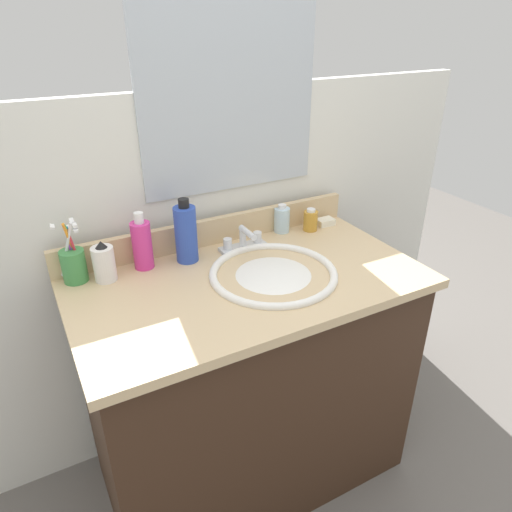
{
  "coord_description": "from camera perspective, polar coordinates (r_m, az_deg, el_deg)",
  "views": [
    {
      "loc": [
        -0.55,
        -1.06,
        1.5
      ],
      "look_at": [
        0.02,
        0.0,
        0.87
      ],
      "focal_mm": 32.98,
      "sensor_mm": 36.0,
      "label": 1
    }
  ],
  "objects": [
    {
      "name": "bottle_soap_pink",
      "position": [
        1.45,
        -13.65,
        1.4
      ],
      "size": [
        0.06,
        0.06,
        0.18
      ],
      "color": "#D8338C",
      "rests_on": "countertop"
    },
    {
      "name": "backsplash",
      "position": [
        1.58,
        -5.4,
        3.01
      ],
      "size": [
        1.03,
        0.02,
        0.09
      ],
      "primitive_type": "cube",
      "color": "#D1B284",
      "rests_on": "countertop"
    },
    {
      "name": "bottle_lotion_white",
      "position": [
        1.42,
        -17.96,
        -0.81
      ],
      "size": [
        0.06,
        0.06,
        0.13
      ],
      "color": "white",
      "rests_on": "countertop"
    },
    {
      "name": "back_wall",
      "position": [
        1.72,
        -5.93,
        -2.28
      ],
      "size": [
        2.13,
        0.04,
        1.3
      ],
      "primitive_type": "cube",
      "color": "silver",
      "rests_on": "ground_plane"
    },
    {
      "name": "countertop",
      "position": [
        1.39,
        -0.8,
        -3.29
      ],
      "size": [
        1.03,
        0.57,
        0.03
      ],
      "primitive_type": "cube",
      "color": "#D1B284",
      "rests_on": "vanity_cabinet"
    },
    {
      "name": "soap_bar",
      "position": [
        1.75,
        8.39,
        4.12
      ],
      "size": [
        0.06,
        0.04,
        0.02
      ],
      "primitive_type": "cube",
      "color": "white",
      "rests_on": "countertop"
    },
    {
      "name": "mirror_panel",
      "position": [
        1.54,
        -3.12,
        18.19
      ],
      "size": [
        0.6,
        0.01,
        0.56
      ],
      "primitive_type": "cube",
      "color": "#B2BCC6"
    },
    {
      "name": "vanity_cabinet",
      "position": [
        1.63,
        -0.71,
        -15.5
      ],
      "size": [
        0.99,
        0.52,
        0.78
      ],
      "primitive_type": "cube",
      "color": "#382316",
      "rests_on": "ground_plane"
    },
    {
      "name": "ground_plane",
      "position": [
        1.92,
        -0.64,
        -24.0
      ],
      "size": [
        6.0,
        6.0,
        0.0
      ],
      "primitive_type": "plane",
      "color": "#66605B"
    },
    {
      "name": "sink_basin",
      "position": [
        1.42,
        2.09,
        -3.34
      ],
      "size": [
        0.38,
        0.38,
        0.11
      ],
      "color": "white",
      "rests_on": "countertop"
    },
    {
      "name": "bottle_oil_amber",
      "position": [
        1.69,
        6.63,
        4.32
      ],
      "size": [
        0.05,
        0.05,
        0.08
      ],
      "color": "gold",
      "rests_on": "countertop"
    },
    {
      "name": "cup_green",
      "position": [
        1.45,
        -21.25,
        -0.84
      ],
      "size": [
        0.08,
        0.08,
        0.19
      ],
      "color": "#3F8C47",
      "rests_on": "countertop"
    },
    {
      "name": "faucet",
      "position": [
        1.54,
        -1.51,
        1.76
      ],
      "size": [
        0.16,
        0.1,
        0.08
      ],
      "color": "silver",
      "rests_on": "countertop"
    },
    {
      "name": "bottle_shampoo_blue",
      "position": [
        1.46,
        -8.5,
        2.72
      ],
      "size": [
        0.07,
        0.07,
        0.21
      ],
      "color": "#2D4CB2",
      "rests_on": "countertop"
    },
    {
      "name": "bottle_gel_clear",
      "position": [
        1.67,
        3.15,
        4.45
      ],
      "size": [
        0.06,
        0.06,
        0.1
      ],
      "color": "silver",
      "rests_on": "countertop"
    }
  ]
}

